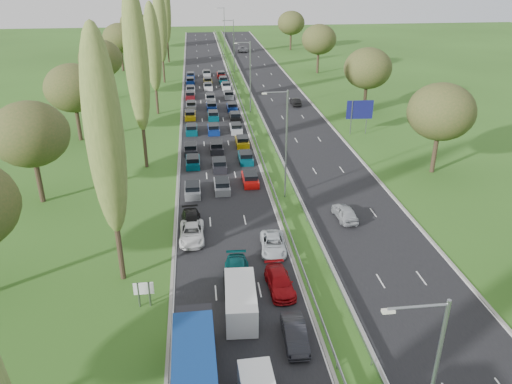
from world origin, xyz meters
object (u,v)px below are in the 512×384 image
near_car_2 (192,233)px  direction_sign (360,111)px  near_car_3 (192,221)px  blue_lorry (195,361)px  white_van_rear (240,299)px  info_sign (144,291)px

near_car_2 → direction_sign: 38.63m
near_car_3 → blue_lorry: blue_lorry is taller
near_car_3 → white_van_rear: (3.53, -13.67, 0.47)m
near_car_2 → white_van_rear: (3.54, -11.27, 0.46)m
blue_lorry → near_car_2: bearing=89.9°
direction_sign → info_sign: bearing=-126.6°
near_car_2 → near_car_3: bearing=90.5°
direction_sign → near_car_3: bearing=-133.3°
near_car_2 → info_sign: info_sign is taller
white_van_rear → direction_sign: direction_sign is taller
near_car_2 → white_van_rear: bearing=-71.8°
info_sign → direction_sign: (28.80, 38.77, 2.20)m
blue_lorry → info_sign: (-3.77, 8.35, -0.58)m
blue_lorry → direction_sign: direction_sign is taller
near_car_3 → blue_lorry: 20.45m
near_car_3 → direction_sign: direction_sign is taller
near_car_2 → direction_sign: (25.22, 29.12, 2.86)m
blue_lorry → white_van_rear: 7.57m
info_sign → direction_sign: bearing=53.4°
blue_lorry → near_car_3: bearing=89.8°
near_car_3 → white_van_rear: 14.12m
blue_lorry → white_van_rear: size_ratio=1.56×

